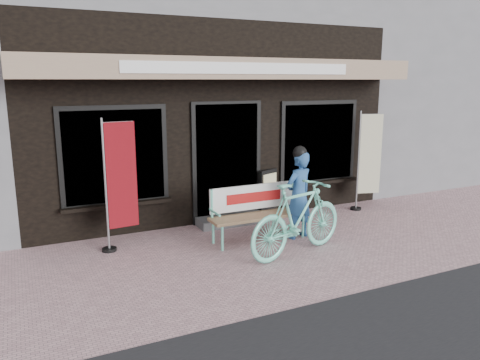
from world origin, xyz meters
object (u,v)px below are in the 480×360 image
person (299,193)px  bicycle (298,218)px  bench (257,208)px  nobori_cream (368,159)px  menu_stand (268,192)px  nobori_red (119,183)px

person → bicycle: 0.79m
bench → bicycle: bearing=-75.5°
person → nobori_cream: nobori_cream is taller
bicycle → nobori_cream: bearing=-74.1°
bench → menu_stand: menu_stand is taller
bicycle → nobori_cream: nobori_cream is taller
bicycle → menu_stand: size_ratio=2.06×
bicycle → nobori_cream: size_ratio=0.94×
nobori_red → nobori_cream: bearing=-3.8°
bicycle → nobori_red: 2.74m
person → menu_stand: person is taller
nobori_red → nobori_cream: nobori_red is taller
person → menu_stand: 1.38m
menu_stand → bench: bearing=-148.3°
bicycle → nobori_red: bearing=45.1°
nobori_cream → person: bearing=-141.6°
nobori_cream → bicycle: bearing=-133.3°
person → bench: bearing=144.4°
bench → nobori_cream: size_ratio=0.83×
bicycle → bench: bearing=-0.0°
person → bicycle: bearing=-139.1°
bicycle → nobori_cream: (2.60, 1.52, 0.46)m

